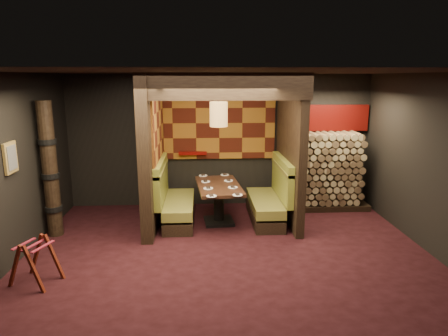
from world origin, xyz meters
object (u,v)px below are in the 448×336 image
Objects in this scene: booth_bench_left at (174,202)px; luggage_rack at (35,260)px; firewood_stack at (328,171)px; pendant_lamp at (219,114)px; booth_bench_right at (270,200)px; totem_column at (50,171)px; dining_table at (219,196)px.

luggage_rack is (-1.74, -2.29, -0.06)m from booth_bench_left.
booth_bench_left is at bearing -167.83° from firewood_stack.
firewood_stack is at bearing 19.89° from pendant_lamp.
pendant_lamp reaches higher than booth_bench_right.
dining_table is at bearing 8.48° from totem_column.
firewood_stack is (5.33, 1.25, -0.37)m from totem_column.
pendant_lamp is at bearing -10.27° from booth_bench_left.
pendant_lamp reaches higher than totem_column.
pendant_lamp is (-1.02, -0.16, 1.72)m from booth_bench_right.
firewood_stack reaches higher than booth_bench_right.
luggage_rack is 1.97m from totem_column.
totem_column reaches higher than booth_bench_right.
firewood_stack is at bearing 12.17° from booth_bench_left.
pendant_lamp is at bearing 39.16° from luggage_rack.
pendant_lamp is at bearing -90.00° from dining_table.
firewood_stack is (2.37, 0.86, -1.30)m from pendant_lamp.
luggage_rack is at bearing -140.19° from dining_table.
luggage_rack is 5.84m from firewood_stack.
luggage_rack is at bearing -147.80° from booth_bench_right.
totem_column reaches higher than firewood_stack.
totem_column is (-2.09, -0.55, 0.79)m from booth_bench_left.
firewood_stack is at bearing 30.93° from luggage_rack.
pendant_lamp is 3.82m from luggage_rack.
booth_bench_right is 1.05× the size of dining_table.
luggage_rack is at bearing -78.76° from totem_column.
luggage_rack is at bearing -149.07° from firewood_stack.
totem_column is (-2.96, -0.39, -0.93)m from pendant_lamp.
dining_table is at bearing 90.00° from pendant_lamp.
booth_bench_right is at bearing 32.20° from luggage_rack.
booth_bench_left and booth_bench_right have the same top height.
booth_bench_left is 0.89m from dining_table.
pendant_lamp is at bearing -160.11° from firewood_stack.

